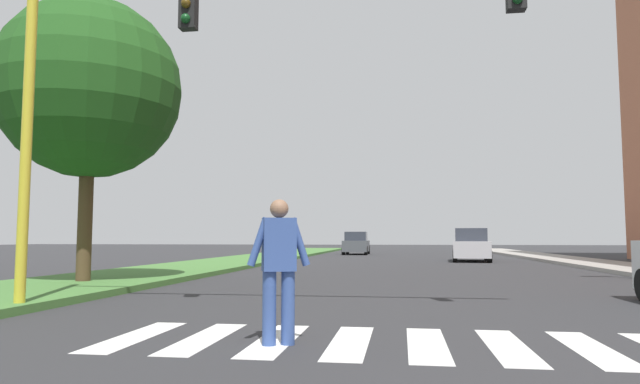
% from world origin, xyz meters
% --- Properties ---
extents(ground_plane, '(140.00, 140.00, 0.00)m').
position_xyz_m(ground_plane, '(0.00, 30.00, 0.00)').
color(ground_plane, '#2D2D30').
extents(crosswalk, '(6.75, 2.20, 0.01)m').
position_xyz_m(crosswalk, '(0.00, 8.07, 0.00)').
color(crosswalk, silver).
rests_on(crosswalk, ground_plane).
extents(median_strip, '(4.11, 64.00, 0.15)m').
position_xyz_m(median_strip, '(-7.94, 28.00, 0.07)').
color(median_strip, '#477A38').
rests_on(median_strip, ground_plane).
extents(tree_mid, '(4.68, 4.68, 7.31)m').
position_xyz_m(tree_mid, '(-7.82, 14.48, 5.10)').
color(tree_mid, '#4C3823').
rests_on(tree_mid, median_strip).
extents(sidewalk_right, '(3.00, 64.00, 0.15)m').
position_xyz_m(sidewalk_right, '(8.79, 28.00, 0.07)').
color(sidewalk_right, '#9E9991').
rests_on(sidewalk_right, ground_plane).
extents(traffic_light_gantry, '(9.65, 0.30, 6.00)m').
position_xyz_m(traffic_light_gantry, '(-3.30, 9.93, 4.39)').
color(traffic_light_gantry, gold).
rests_on(traffic_light_gantry, median_strip).
extents(pedestrian_performer, '(0.73, 0.36, 1.69)m').
position_xyz_m(pedestrian_performer, '(-1.25, 7.77, 0.93)').
color(pedestrian_performer, '#334C8C').
rests_on(pedestrian_performer, ground_plane).
extents(sedan_midblock, '(2.25, 4.25, 1.73)m').
position_xyz_m(sedan_midblock, '(3.80, 31.49, 0.80)').
color(sedan_midblock, '#B7B7BC').
rests_on(sedan_midblock, ground_plane).
extents(sedan_distant, '(1.87, 4.15, 1.67)m').
position_xyz_m(sedan_distant, '(-3.18, 42.73, 0.78)').
color(sedan_distant, '#474C51').
rests_on(sedan_distant, ground_plane).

